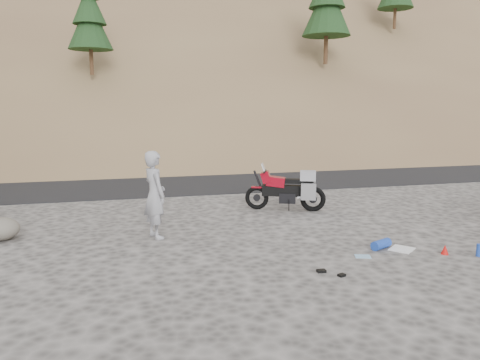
% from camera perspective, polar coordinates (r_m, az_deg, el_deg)
% --- Properties ---
extents(ground, '(140.00, 140.00, 0.00)m').
position_cam_1_polar(ground, '(9.69, 4.29, -7.70)').
color(ground, '#403D3B').
rests_on(ground, ground).
extents(road, '(120.00, 7.00, 0.05)m').
position_cam_1_polar(road, '(18.24, -5.01, 0.17)').
color(road, black).
rests_on(road, ground).
extents(hillside, '(120.00, 73.00, 46.72)m').
position_cam_1_polar(hillside, '(50.42, -11.83, 18.25)').
color(hillside, brown).
rests_on(hillside, ground).
extents(motorcycle, '(2.05, 1.10, 1.29)m').
position_cam_1_polar(motorcycle, '(12.62, 5.98, -1.23)').
color(motorcycle, black).
rests_on(motorcycle, ground).
extents(man, '(0.64, 0.79, 1.86)m').
position_cam_1_polar(man, '(10.25, -10.20, -6.89)').
color(man, '#97969C').
rests_on(man, ground).
extents(gear_white_cloth, '(0.61, 0.60, 0.02)m').
position_cam_1_polar(gear_white_cloth, '(9.79, 19.12, -7.96)').
color(gear_white_cloth, white).
rests_on(gear_white_cloth, ground).
extents(gear_blue_mat, '(0.50, 0.37, 0.19)m').
position_cam_1_polar(gear_blue_mat, '(9.68, 16.83, -7.51)').
color(gear_blue_mat, '#1C41AB').
rests_on(gear_blue_mat, ground).
extents(gear_bottle, '(0.11, 0.11, 0.24)m').
position_cam_1_polar(gear_bottle, '(9.89, 27.09, -7.63)').
color(gear_bottle, '#1C41AB').
rests_on(gear_bottle, ground).
extents(gear_funnel, '(0.15, 0.15, 0.18)m').
position_cam_1_polar(gear_funnel, '(9.76, 23.70, -7.78)').
color(gear_funnel, red).
rests_on(gear_funnel, ground).
extents(gear_glove_a, '(0.16, 0.12, 0.04)m').
position_cam_1_polar(gear_glove_a, '(8.17, 9.89, -10.86)').
color(gear_glove_a, black).
rests_on(gear_glove_a, ground).
extents(gear_glove_b, '(0.14, 0.12, 0.04)m').
position_cam_1_polar(gear_glove_b, '(8.05, 12.29, -11.27)').
color(gear_glove_b, black).
rests_on(gear_glove_b, ground).
extents(gear_blue_cloth, '(0.34, 0.30, 0.01)m').
position_cam_1_polar(gear_blue_cloth, '(9.13, 14.73, -8.99)').
color(gear_blue_cloth, '#85AFCE').
rests_on(gear_blue_cloth, ground).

